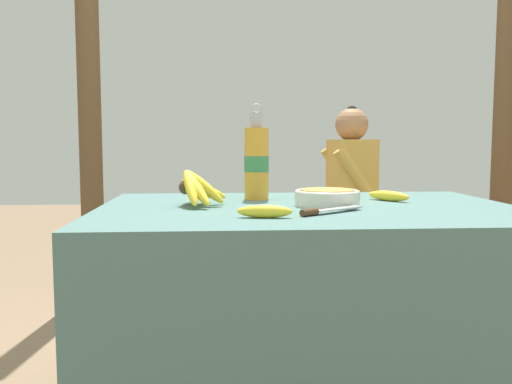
% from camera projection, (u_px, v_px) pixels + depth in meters
% --- Properties ---
extents(market_counter, '(1.28, 0.88, 0.68)m').
position_uv_depth(market_counter, '(308.00, 315.00, 1.69)').
color(market_counter, '#4C706B').
rests_on(market_counter, ground_plane).
extents(banana_bunch_ripe, '(0.16, 0.24, 0.12)m').
position_uv_depth(banana_bunch_ripe, '(196.00, 187.00, 1.66)').
color(banana_bunch_ripe, '#4C381E').
rests_on(banana_bunch_ripe, market_counter).
extents(serving_bowl, '(0.20, 0.20, 0.05)m').
position_uv_depth(serving_bowl, '(327.00, 197.00, 1.66)').
color(serving_bowl, silver).
rests_on(serving_bowl, market_counter).
extents(water_bottle, '(0.08, 0.08, 0.32)m').
position_uv_depth(water_bottle, '(257.00, 162.00, 1.84)').
color(water_bottle, gold).
rests_on(water_bottle, market_counter).
extents(loose_banana_front, '(0.15, 0.05, 0.03)m').
position_uv_depth(loose_banana_front, '(265.00, 211.00, 1.40)').
color(loose_banana_front, yellow).
rests_on(loose_banana_front, market_counter).
extents(loose_banana_side, '(0.12, 0.14, 0.03)m').
position_uv_depth(loose_banana_side, '(388.00, 196.00, 1.80)').
color(loose_banana_side, yellow).
rests_on(loose_banana_side, market_counter).
extents(knife, '(0.20, 0.16, 0.02)m').
position_uv_depth(knife, '(324.00, 211.00, 1.48)').
color(knife, '#BCBCC1').
rests_on(knife, market_counter).
extents(wooden_bench, '(1.52, 0.32, 0.43)m').
position_uv_depth(wooden_bench, '(310.00, 238.00, 2.89)').
color(wooden_bench, brown).
rests_on(wooden_bench, ground_plane).
extents(seated_vendor, '(0.40, 0.39, 1.06)m').
position_uv_depth(seated_vendor, '(341.00, 192.00, 2.85)').
color(seated_vendor, '#473828').
rests_on(seated_vendor, ground_plane).
extents(banana_bunch_green, '(0.14, 0.24, 0.10)m').
position_uv_depth(banana_bunch_green, '(236.00, 217.00, 2.86)').
color(banana_bunch_green, '#4C381E').
rests_on(banana_bunch_green, wooden_bench).
extents(support_post_near, '(0.13, 0.13, 2.61)m').
position_uv_depth(support_post_near, '(88.00, 65.00, 3.00)').
color(support_post_near, brown).
rests_on(support_post_near, ground_plane).
extents(support_post_far, '(0.13, 0.13, 2.61)m').
position_uv_depth(support_post_far, '(506.00, 69.00, 3.16)').
color(support_post_far, brown).
rests_on(support_post_far, ground_plane).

